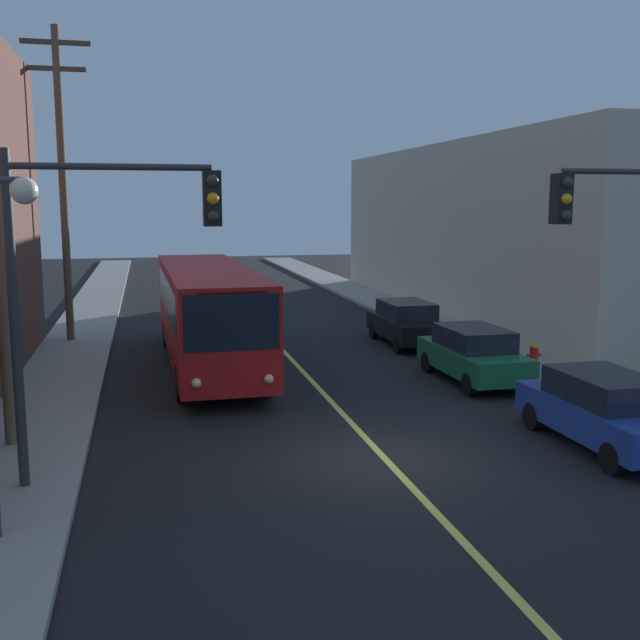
{
  "coord_description": "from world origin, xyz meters",
  "views": [
    {
      "loc": [
        -4.66,
        -14.17,
        5.23
      ],
      "look_at": [
        0.0,
        5.87,
        2.0
      ],
      "focal_mm": 42.08,
      "sensor_mm": 36.0,
      "label": 1
    }
  ],
  "objects_px": {
    "parked_car_green": "(473,354)",
    "fire_hydrant": "(534,356)",
    "parked_car_blue": "(604,409)",
    "parked_car_black": "(406,322)",
    "traffic_signal_left_corner": "(103,255)",
    "utility_pole_mid": "(62,172)",
    "city_bus": "(208,310)"
  },
  "relations": [
    {
      "from": "parked_car_blue",
      "to": "parked_car_green",
      "type": "bearing_deg",
      "value": 91.8
    },
    {
      "from": "utility_pole_mid",
      "to": "fire_hydrant",
      "type": "bearing_deg",
      "value": -30.97
    },
    {
      "from": "city_bus",
      "to": "parked_car_blue",
      "type": "bearing_deg",
      "value": -53.18
    },
    {
      "from": "parked_car_blue",
      "to": "fire_hydrant",
      "type": "bearing_deg",
      "value": 73.01
    },
    {
      "from": "parked_car_blue",
      "to": "fire_hydrant",
      "type": "relative_size",
      "value": 5.27
    },
    {
      "from": "parked_car_black",
      "to": "fire_hydrant",
      "type": "bearing_deg",
      "value": -68.53
    },
    {
      "from": "parked_car_blue",
      "to": "parked_car_black",
      "type": "relative_size",
      "value": 1.0
    },
    {
      "from": "parked_car_blue",
      "to": "parked_car_black",
      "type": "bearing_deg",
      "value": 90.63
    },
    {
      "from": "utility_pole_mid",
      "to": "fire_hydrant",
      "type": "relative_size",
      "value": 13.44
    },
    {
      "from": "city_bus",
      "to": "parked_car_green",
      "type": "bearing_deg",
      "value": -28.1
    },
    {
      "from": "parked_car_black",
      "to": "fire_hydrant",
      "type": "xyz_separation_m",
      "value": [
        2.18,
        -5.53,
        -0.26
      ]
    },
    {
      "from": "parked_car_black",
      "to": "traffic_signal_left_corner",
      "type": "xyz_separation_m",
      "value": [
        -10.08,
        -12.15,
        3.46
      ]
    },
    {
      "from": "utility_pole_mid",
      "to": "traffic_signal_left_corner",
      "type": "distance_m",
      "value": 15.51
    },
    {
      "from": "city_bus",
      "to": "fire_hydrant",
      "type": "relative_size",
      "value": 14.52
    },
    {
      "from": "parked_car_green",
      "to": "traffic_signal_left_corner",
      "type": "relative_size",
      "value": 0.74
    },
    {
      "from": "parked_car_black",
      "to": "traffic_signal_left_corner",
      "type": "distance_m",
      "value": 16.16
    },
    {
      "from": "city_bus",
      "to": "parked_car_blue",
      "type": "height_order",
      "value": "city_bus"
    },
    {
      "from": "parked_car_green",
      "to": "traffic_signal_left_corner",
      "type": "xyz_separation_m",
      "value": [
        -10.02,
        -6.13,
        3.46
      ]
    },
    {
      "from": "parked_car_black",
      "to": "parked_car_blue",
      "type": "bearing_deg",
      "value": -89.37
    },
    {
      "from": "parked_car_blue",
      "to": "utility_pole_mid",
      "type": "relative_size",
      "value": 0.39
    },
    {
      "from": "parked_car_green",
      "to": "parked_car_black",
      "type": "distance_m",
      "value": 6.02
    },
    {
      "from": "parked_car_green",
      "to": "fire_hydrant",
      "type": "bearing_deg",
      "value": 12.24
    },
    {
      "from": "city_bus",
      "to": "parked_car_green",
      "type": "height_order",
      "value": "city_bus"
    },
    {
      "from": "utility_pole_mid",
      "to": "city_bus",
      "type": "bearing_deg",
      "value": -47.51
    },
    {
      "from": "parked_car_blue",
      "to": "traffic_signal_left_corner",
      "type": "bearing_deg",
      "value": 179.59
    },
    {
      "from": "parked_car_black",
      "to": "traffic_signal_left_corner",
      "type": "height_order",
      "value": "traffic_signal_left_corner"
    },
    {
      "from": "parked_car_black",
      "to": "fire_hydrant",
      "type": "height_order",
      "value": "parked_car_black"
    },
    {
      "from": "parked_car_green",
      "to": "utility_pole_mid",
      "type": "bearing_deg",
      "value": 143.09
    },
    {
      "from": "parked_car_blue",
      "to": "utility_pole_mid",
      "type": "bearing_deg",
      "value": 128.83
    },
    {
      "from": "city_bus",
      "to": "fire_hydrant",
      "type": "height_order",
      "value": "city_bus"
    },
    {
      "from": "parked_car_black",
      "to": "utility_pole_mid",
      "type": "height_order",
      "value": "utility_pole_mid"
    },
    {
      "from": "traffic_signal_left_corner",
      "to": "fire_hydrant",
      "type": "distance_m",
      "value": 14.42
    }
  ]
}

